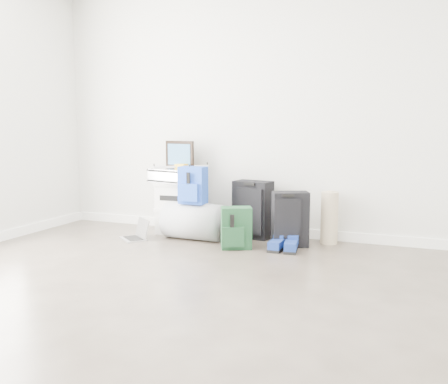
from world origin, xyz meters
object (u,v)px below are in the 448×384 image
at_px(boxes_stack, 176,207).
at_px(briefcase, 176,175).
at_px(duffel_bag, 194,221).
at_px(carry_on, 290,219).
at_px(laptop, 137,234).
at_px(large_suitcase, 253,209).

xyz_separation_m(boxes_stack, briefcase, (-0.00, 0.00, 0.35)).
bearing_deg(boxes_stack, briefcase, 176.31).
xyz_separation_m(duffel_bag, carry_on, (1.00, 0.07, 0.08)).
bearing_deg(laptop, large_suitcase, 64.38).
distance_m(boxes_stack, briefcase, 0.35).
bearing_deg(carry_on, boxes_stack, 149.60).
distance_m(duffel_bag, carry_on, 1.00).
distance_m(boxes_stack, carry_on, 1.32).
relative_size(boxes_stack, laptop, 1.56).
xyz_separation_m(briefcase, duffel_bag, (0.31, -0.21, -0.45)).
bearing_deg(boxes_stack, duffel_bag, -37.18).
height_order(boxes_stack, large_suitcase, large_suitcase).
bearing_deg(large_suitcase, carry_on, -17.19).
distance_m(briefcase, duffel_bag, 0.59).
relative_size(carry_on, laptop, 1.47).
bearing_deg(carry_on, large_suitcase, 128.61).
bearing_deg(boxes_stack, laptop, -123.66).
xyz_separation_m(duffel_bag, large_suitcase, (0.54, 0.30, 0.11)).
bearing_deg(briefcase, duffel_bag, -18.66).
xyz_separation_m(boxes_stack, laptop, (-0.24, -0.42, -0.23)).
relative_size(duffel_bag, laptop, 1.68).
bearing_deg(duffel_bag, laptop, -156.37).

